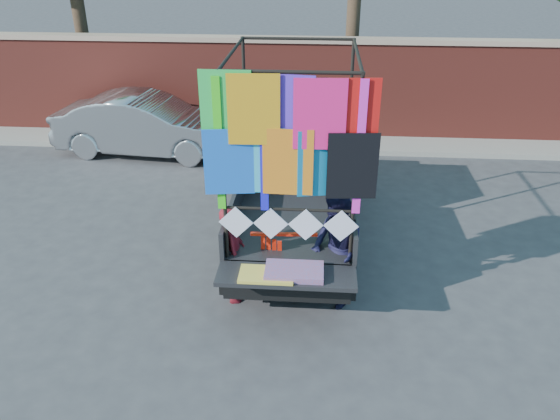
# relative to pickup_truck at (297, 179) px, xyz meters

# --- Properties ---
(ground) EXTENTS (90.00, 90.00, 0.00)m
(ground) POSITION_rel_pickup_truck_xyz_m (0.19, -2.14, -0.90)
(ground) COLOR #38383A
(ground) RESTS_ON ground
(brick_wall) EXTENTS (30.00, 0.45, 2.61)m
(brick_wall) POSITION_rel_pickup_truck_xyz_m (0.19, 4.86, 0.43)
(brick_wall) COLOR maroon
(brick_wall) RESTS_ON ground
(curb) EXTENTS (30.00, 1.20, 0.12)m
(curb) POSITION_rel_pickup_truck_xyz_m (0.19, 4.16, -0.84)
(curb) COLOR gray
(curb) RESTS_ON ground
(pickup_truck) EXTENTS (2.24, 5.62, 3.54)m
(pickup_truck) POSITION_rel_pickup_truck_xyz_m (0.00, 0.00, 0.00)
(pickup_truck) COLOR black
(pickup_truck) RESTS_ON ground
(sedan) EXTENTS (4.57, 1.95, 1.46)m
(sedan) POSITION_rel_pickup_truck_xyz_m (-3.86, 3.35, -0.16)
(sedan) COLOR #ACAEB3
(sedan) RESTS_ON ground
(woman) EXTENTS (0.47, 0.62, 1.53)m
(woman) POSITION_rel_pickup_truck_xyz_m (-0.83, -2.49, -0.13)
(woman) COLOR maroon
(woman) RESTS_ON ground
(man) EXTENTS (0.97, 1.08, 1.81)m
(man) POSITION_rel_pickup_truck_xyz_m (0.68, -2.48, 0.01)
(man) COLOR black
(man) RESTS_ON ground
(streamer_bundle) EXTENTS (0.96, 0.10, 0.66)m
(streamer_bundle) POSITION_rel_pickup_truck_xyz_m (-0.18, -2.49, 0.04)
(streamer_bundle) COLOR #FF250D
(streamer_bundle) RESTS_ON ground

